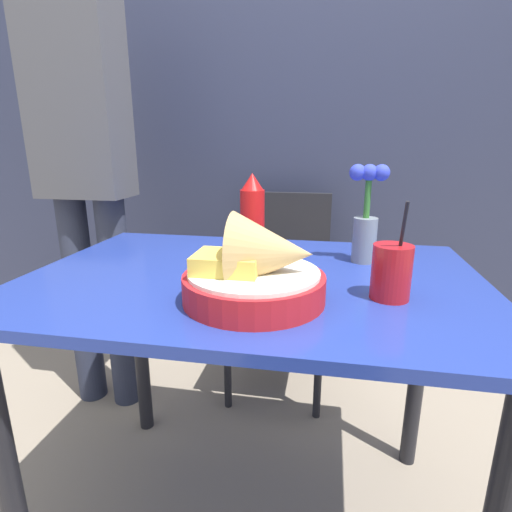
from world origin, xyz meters
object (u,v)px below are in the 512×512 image
food_basket (259,271)px  ketchup_bottle (252,220)px  flower_vase (366,218)px  person_standing (83,149)px  chair_far_window (282,273)px  drink_cup (391,274)px

food_basket → ketchup_bottle: 0.28m
food_basket → flower_vase: bearing=55.1°
food_basket → person_standing: 1.00m
food_basket → flower_vase: 0.39m
food_basket → ketchup_bottle: size_ratio=1.22×
ketchup_bottle → flower_vase: size_ratio=0.91×
chair_far_window → flower_vase: size_ratio=3.32×
chair_far_window → person_standing: (-0.69, -0.30, 0.53)m
food_basket → ketchup_bottle: ketchup_bottle is taller
drink_cup → person_standing: size_ratio=0.11×
drink_cup → flower_vase: (-0.03, 0.26, 0.06)m
ketchup_bottle → person_standing: bearing=152.9°
chair_far_window → drink_cup: 0.96m
chair_far_window → food_basket: 0.97m
drink_cup → chair_far_window: bearing=110.4°
food_basket → person_standing: person_standing is taller
chair_far_window → person_standing: 0.92m
drink_cup → flower_vase: size_ratio=0.80×
ketchup_bottle → drink_cup: ketchup_bottle is taller
chair_far_window → drink_cup: drink_cup is taller
drink_cup → flower_vase: flower_vase is taller
ketchup_bottle → person_standing: size_ratio=0.13×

